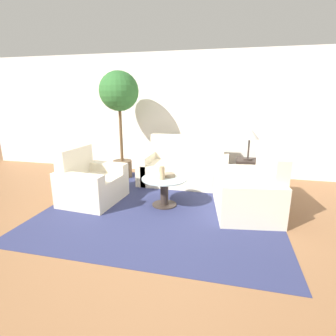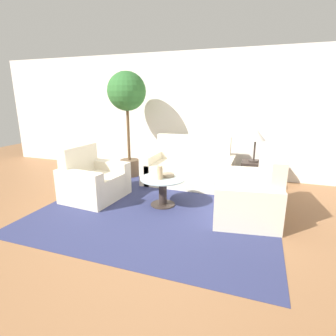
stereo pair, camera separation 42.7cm
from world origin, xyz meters
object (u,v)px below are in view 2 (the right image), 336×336
at_px(loveseat, 250,196).
at_px(potted_plant, 127,100).
at_px(sofa_main, 189,169).
at_px(armchair, 92,182).
at_px(bowl, 168,175).
at_px(vase, 160,173).
at_px(table_lamp, 256,136).
at_px(coffee_table, 163,188).

bearing_deg(loveseat, potted_plant, -123.52).
xyz_separation_m(sofa_main, armchair, (-1.35, -1.33, -0.00)).
xyz_separation_m(armchair, bowl, (1.30, 0.18, 0.19)).
relative_size(armchair, bowl, 5.03).
height_order(sofa_main, potted_plant, potted_plant).
bearing_deg(vase, table_lamp, 44.49).
distance_m(sofa_main, bowl, 1.16).
distance_m(armchair, potted_plant, 1.92).
xyz_separation_m(table_lamp, vase, (-1.32, -1.30, -0.46)).
distance_m(vase, bowl, 0.20).
distance_m(potted_plant, bowl, 2.11).
distance_m(sofa_main, table_lamp, 1.40).
height_order(sofa_main, table_lamp, table_lamp).
relative_size(loveseat, table_lamp, 2.26).
bearing_deg(sofa_main, bowl, -92.58).
height_order(sofa_main, armchair, sofa_main).
bearing_deg(loveseat, bowl, -98.42).
height_order(table_lamp, potted_plant, potted_plant).
height_order(sofa_main, coffee_table, sofa_main).
relative_size(sofa_main, loveseat, 1.27).
distance_m(sofa_main, armchair, 1.90).
distance_m(coffee_table, potted_plant, 2.24).
height_order(armchair, coffee_table, armchair).
relative_size(loveseat, vase, 6.44).
xyz_separation_m(sofa_main, bowl, (-0.05, -1.15, 0.19)).
distance_m(loveseat, bowl, 1.27).
bearing_deg(coffee_table, armchair, -175.99).
height_order(armchair, table_lamp, table_lamp).
bearing_deg(loveseat, table_lamp, 171.88).
height_order(loveseat, vase, loveseat).
distance_m(armchair, coffee_table, 1.25).
bearing_deg(armchair, table_lamp, -58.17).
bearing_deg(bowl, table_lamp, 42.02).
height_order(armchair, bowl, armchair).
height_order(coffee_table, table_lamp, table_lamp).
xyz_separation_m(armchair, table_lamp, (2.55, 1.31, 0.73)).
bearing_deg(sofa_main, table_lamp, -0.88).
distance_m(armchair, bowl, 1.33).
bearing_deg(loveseat, vase, -91.19).
bearing_deg(armchair, vase, -84.71).
height_order(loveseat, potted_plant, potted_plant).
height_order(vase, bowl, vase).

